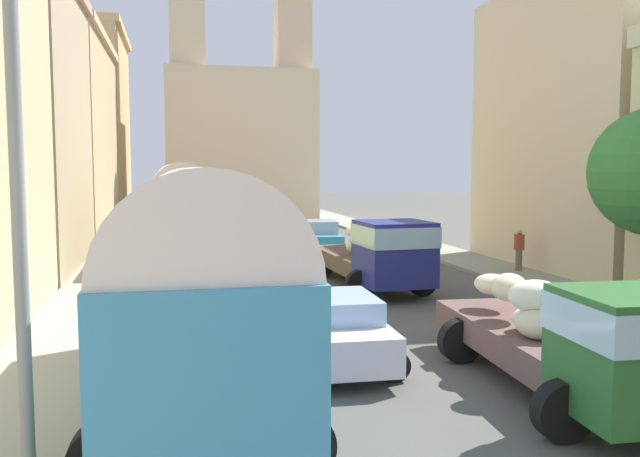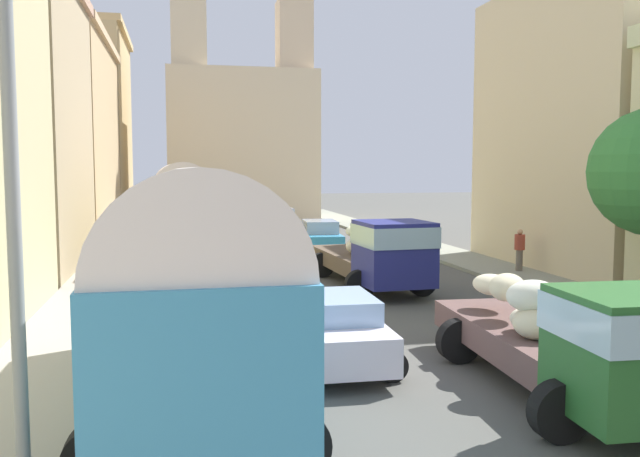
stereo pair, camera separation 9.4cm
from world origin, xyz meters
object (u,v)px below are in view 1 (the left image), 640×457
(cargo_truck_0, at_px, (580,338))
(car_1, at_px, (279,220))
(parked_bus_0, at_px, (196,279))
(car_3, at_px, (236,230))
(streetlamp_near, at_px, (40,178))
(car_0, at_px, (319,237))
(cargo_truck_1, at_px, (378,253))
(car_2, at_px, (339,330))
(pedestrian_1, at_px, (519,249))
(parked_bus_1, at_px, (179,207))

(cargo_truck_0, distance_m, car_1, 30.99)
(parked_bus_0, distance_m, car_3, 24.01)
(streetlamp_near, bearing_deg, parked_bus_0, 58.96)
(cargo_truck_0, relative_size, car_3, 1.61)
(car_0, bearing_deg, cargo_truck_1, -91.05)
(parked_bus_0, distance_m, streetlamp_near, 3.80)
(car_1, distance_m, car_3, 6.84)
(cargo_truck_1, distance_m, car_2, 8.50)
(cargo_truck_0, xyz_separation_m, car_0, (0.05, 20.99, -0.41))
(cargo_truck_0, bearing_deg, car_2, 137.15)
(pedestrian_1, bearing_deg, car_1, 109.62)
(parked_bus_0, relative_size, cargo_truck_1, 1.22)
(cargo_truck_0, xyz_separation_m, car_1, (-0.34, 30.98, -0.39))
(car_1, bearing_deg, cargo_truck_0, -89.37)
(car_3, bearing_deg, parked_bus_1, -116.51)
(pedestrian_1, bearing_deg, car_2, -133.25)
(parked_bus_0, height_order, cargo_truck_1, parked_bus_0)
(parked_bus_1, height_order, car_0, parked_bus_1)
(parked_bus_1, xyz_separation_m, streetlamp_near, (-1.60, -20.97, 1.52))
(cargo_truck_1, relative_size, streetlamp_near, 1.14)
(cargo_truck_0, height_order, car_3, cargo_truck_0)
(parked_bus_1, xyz_separation_m, car_0, (6.43, 1.84, -1.58))
(car_0, xyz_separation_m, pedestrian_1, (5.98, -7.89, 0.20))
(car_1, bearing_deg, car_0, -87.76)
(cargo_truck_1, xyz_separation_m, pedestrian_1, (6.17, 2.14, -0.28))
(parked_bus_1, relative_size, car_3, 1.92)
(cargo_truck_0, bearing_deg, pedestrian_1, 65.27)
(parked_bus_1, height_order, streetlamp_near, streetlamp_near)
(car_3, height_order, streetlamp_near, streetlamp_near)
(car_1, bearing_deg, parked_bus_0, -101.13)
(parked_bus_1, bearing_deg, pedestrian_1, -25.98)
(cargo_truck_0, xyz_separation_m, streetlamp_near, (-7.98, -1.82, 2.69))
(car_2, bearing_deg, car_0, 79.20)
(parked_bus_1, bearing_deg, parked_bus_0, -89.49)
(parked_bus_0, bearing_deg, car_2, 35.12)
(car_0, distance_m, car_1, 10.00)
(parked_bus_0, distance_m, cargo_truck_0, 6.40)
(cargo_truck_0, height_order, pedestrian_1, cargo_truck_0)
(car_0, relative_size, car_3, 0.99)
(parked_bus_0, xyz_separation_m, car_0, (6.27, 19.89, -1.44))
(cargo_truck_1, bearing_deg, car_2, -112.35)
(pedestrian_1, height_order, streetlamp_near, streetlamp_near)
(parked_bus_1, xyz_separation_m, car_1, (6.04, 11.83, -1.56))
(parked_bus_1, relative_size, pedestrian_1, 4.82)
(car_2, bearing_deg, parked_bus_0, -144.88)
(car_1, distance_m, pedestrian_1, 18.98)
(parked_bus_0, height_order, pedestrian_1, parked_bus_0)
(parked_bus_1, height_order, pedestrian_1, parked_bus_1)
(streetlamp_near, bearing_deg, car_3, 80.49)
(pedestrian_1, bearing_deg, cargo_truck_0, -114.73)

